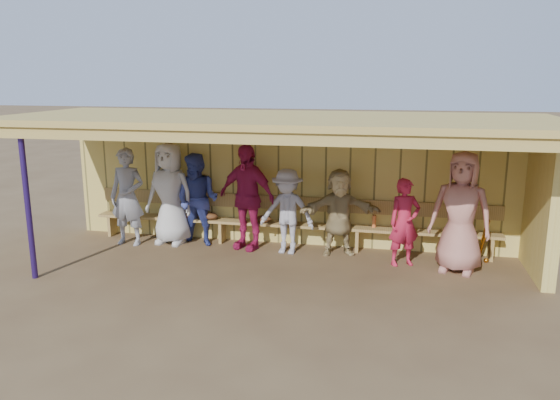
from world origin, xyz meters
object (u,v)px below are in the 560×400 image
object	(u,v)px
player_c	(198,200)
player_d	(246,197)
player_f	(339,212)
player_g	(404,222)
player_h	(461,212)
player_a	(128,197)
player_b	(170,194)
bench	(289,218)
player_e	(287,211)

from	to	relation	value
player_c	player_d	world-z (taller)	player_d
player_f	player_g	xyz separation A→B (m)	(1.13, -0.34, -0.03)
player_c	player_g	world-z (taller)	player_c
player_c	player_h	bearing A→B (deg)	1.51
player_a	player_f	world-z (taller)	player_a
player_d	player_f	size ratio (longest dim) A/B	1.25
player_b	player_h	xyz separation A→B (m)	(5.19, -0.48, 0.03)
player_c	player_g	distance (m)	3.79
player_f	player_h	xyz separation A→B (m)	(2.00, -0.48, 0.22)
player_c	player_f	xyz separation A→B (m)	(2.64, 0.00, -0.10)
player_b	bench	distance (m)	2.28
player_h	player_c	bearing A→B (deg)	-169.52
player_c	player_d	size ratio (longest dim) A/B	0.90
player_b	player_h	distance (m)	5.21
player_b	player_e	xyz separation A→B (m)	(2.28, -0.13, -0.20)
player_e	player_c	bearing A→B (deg)	-177.37
player_g	player_b	bearing A→B (deg)	150.88
player_b	bench	world-z (taller)	player_b
player_f	player_h	distance (m)	2.07
player_e	player_d	bearing A→B (deg)	177.63
player_d	player_g	size ratio (longest dim) A/B	1.31
player_e	bench	world-z (taller)	player_e
player_c	player_g	size ratio (longest dim) A/B	1.18
player_c	player_h	world-z (taller)	player_h
player_f	player_g	world-z (taller)	player_f
player_a	player_g	size ratio (longest dim) A/B	1.24
player_a	bench	xyz separation A→B (m)	(2.97, 0.54, -0.39)
player_a	bench	size ratio (longest dim) A/B	0.24
player_a	player_b	distance (m)	0.79
player_e	player_f	distance (m)	0.92
bench	player_f	bearing A→B (deg)	-17.46
player_b	player_f	distance (m)	3.20
player_d	player_f	distance (m)	1.71
player_a	player_g	distance (m)	5.08
player_g	player_h	xyz separation A→B (m)	(0.87, -0.14, 0.25)
player_c	bench	xyz separation A→B (m)	(1.67, 0.31, -0.34)
player_d	player_h	bearing A→B (deg)	10.35
player_b	player_f	bearing A→B (deg)	6.22
player_c	player_e	bearing A→B (deg)	3.30
player_a	bench	bearing A→B (deg)	10.90
player_d	player_f	xyz separation A→B (m)	(1.70, 0.00, -0.20)
player_c	player_e	distance (m)	1.74
player_f	player_b	bearing A→B (deg)	164.30
player_d	player_e	xyz separation A→B (m)	(0.79, -0.13, -0.20)
player_d	player_e	bearing A→B (deg)	8.66
player_f	player_g	distance (m)	1.18
bench	player_a	bearing A→B (deg)	-169.67
player_a	player_c	distance (m)	1.32
player_g	bench	world-z (taller)	player_g
player_b	player_g	world-z (taller)	player_b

